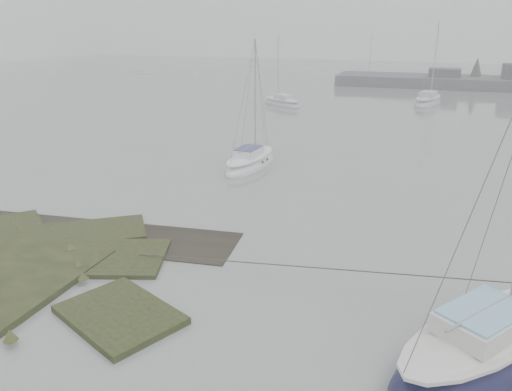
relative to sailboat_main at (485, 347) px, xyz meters
name	(u,v)px	position (x,y,z in m)	size (l,w,h in m)	color
ground	(321,125)	(-10.40, 29.01, -0.31)	(160.00, 160.00, 0.00)	slate
sailboat_main	(485,347)	(0.00, 0.00, 0.00)	(5.96, 7.01, 9.87)	black
sailboat_white	(250,163)	(-11.73, 15.04, -0.06)	(2.37, 5.76, 7.92)	white
sailboat_far_a	(282,103)	(-16.46, 38.24, -0.07)	(5.48, 4.43, 7.61)	#B7BBC3
sailboat_far_b	(428,102)	(-2.06, 44.02, -0.02)	(3.69, 6.77, 9.09)	#AFB5B9
sailboat_far_c	(373,82)	(-9.67, 61.40, -0.07)	(5.43, 2.17, 7.48)	silver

